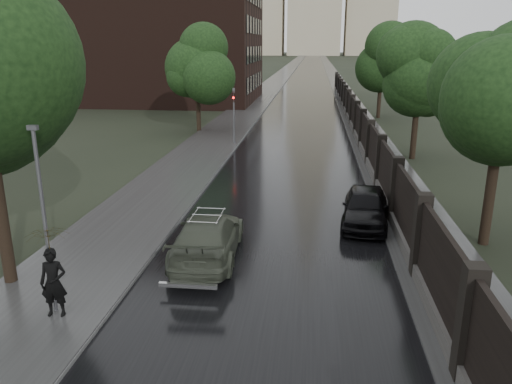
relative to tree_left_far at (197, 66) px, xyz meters
name	(u,v)px	position (x,y,z in m)	size (l,w,h in m)	color
ground	(251,364)	(8.00, -30.00, -5.24)	(800.00, 800.00, 0.00)	black
road	(312,62)	(8.00, 160.00, -5.23)	(8.00, 420.00, 0.02)	black
sidewalk_left	(296,62)	(2.00, 160.00, -5.16)	(4.00, 420.00, 0.16)	#2D2D2D
verge_right	(326,62)	(13.50, 160.00, -5.20)	(3.00, 420.00, 0.08)	#2D2D2D
fence_right	(354,119)	(12.60, 2.01, -4.23)	(0.45, 75.72, 2.70)	#383533
tree_left_far	(197,66)	(0.00, 0.00, 0.00)	(4.25, 4.25, 7.39)	black
tree_right_a	(502,106)	(15.50, -22.00, -0.29)	(4.08, 4.08, 7.01)	black
tree_right_b	(419,78)	(15.50, -8.00, -0.29)	(4.08, 4.08, 7.01)	black
tree_right_c	(382,65)	(15.50, 10.00, -0.29)	(4.08, 4.08, 7.01)	black
lamp_post	(45,222)	(2.60, -28.50, -2.57)	(0.25, 0.12, 5.11)	#59595E
traffic_light	(234,111)	(3.70, -5.01, -2.84)	(0.16, 0.32, 4.00)	#59595E
brick_building	(156,17)	(-10.00, 22.00, 4.76)	(24.00, 18.00, 20.00)	black
volga_sedan	(208,237)	(5.84, -24.32, -4.51)	(2.06, 5.07, 1.47)	#404638
car_right_near	(365,207)	(11.40, -20.42, -4.50)	(1.75, 4.35, 1.48)	black
pedestrian_umbrella	(49,246)	(2.74, -28.70, -3.16)	(1.22, 1.24, 2.90)	black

